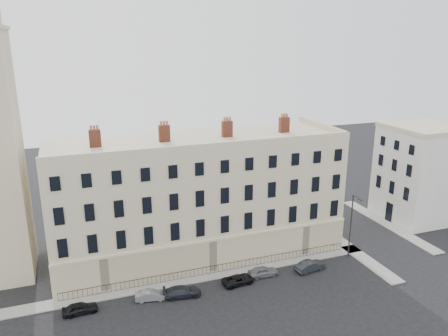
% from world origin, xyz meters
% --- Properties ---
extents(ground, '(160.00, 160.00, 0.00)m').
position_xyz_m(ground, '(0.00, 0.00, 0.00)').
color(ground, black).
rests_on(ground, ground).
extents(terrace, '(36.22, 12.22, 17.00)m').
position_xyz_m(terrace, '(-5.97, 11.97, 7.50)').
color(terrace, beige).
rests_on(terrace, ground).
extents(adjacent_building, '(10.00, 10.00, 14.00)m').
position_xyz_m(adjacent_building, '(29.00, 11.00, 7.00)').
color(adjacent_building, silver).
rests_on(adjacent_building, ground).
extents(pavement_terrace, '(48.00, 2.00, 0.12)m').
position_xyz_m(pavement_terrace, '(-10.00, 5.00, 0.06)').
color(pavement_terrace, gray).
rests_on(pavement_terrace, ground).
extents(pavement_east_return, '(2.00, 24.00, 0.12)m').
position_xyz_m(pavement_east_return, '(13.00, 8.00, 0.06)').
color(pavement_east_return, gray).
rests_on(pavement_east_return, ground).
extents(pavement_adjacent, '(2.00, 20.00, 0.12)m').
position_xyz_m(pavement_adjacent, '(23.00, 10.00, 0.06)').
color(pavement_adjacent, gray).
rests_on(pavement_adjacent, ground).
extents(railings, '(35.00, 0.04, 0.96)m').
position_xyz_m(railings, '(-6.00, 5.40, 0.55)').
color(railings, black).
rests_on(railings, ground).
extents(car_a, '(3.56, 1.55, 1.19)m').
position_xyz_m(car_a, '(-21.38, 2.57, 0.60)').
color(car_a, black).
rests_on(car_a, ground).
extents(car_b, '(3.49, 1.71, 1.10)m').
position_xyz_m(car_b, '(-14.14, 2.52, 0.55)').
color(car_b, slate).
rests_on(car_b, ground).
extents(car_c, '(4.27, 2.14, 1.19)m').
position_xyz_m(car_c, '(-10.84, 1.99, 0.59)').
color(car_c, '#21242C').
rests_on(car_c, ground).
extents(car_d, '(3.95, 2.11, 1.06)m').
position_xyz_m(car_d, '(-4.19, 2.29, 0.53)').
color(car_d, black).
rests_on(car_d, ground).
extents(car_e, '(3.67, 1.64, 1.23)m').
position_xyz_m(car_e, '(-0.83, 2.87, 0.61)').
color(car_e, slate).
rests_on(car_e, ground).
extents(car_f, '(4.03, 1.94, 1.27)m').
position_xyz_m(car_f, '(5.07, 2.12, 0.64)').
color(car_f, '#21252C').
rests_on(car_f, ground).
extents(streetlamp, '(0.34, 1.84, 8.52)m').
position_xyz_m(streetlamp, '(11.45, 3.41, 4.72)').
color(streetlamp, '#313036').
rests_on(streetlamp, ground).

